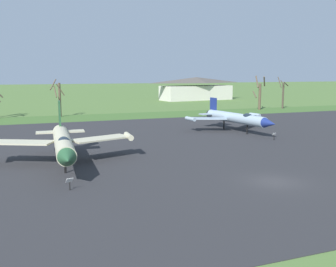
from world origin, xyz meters
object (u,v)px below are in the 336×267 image
at_px(jet_fighter_front_left, 236,118).
at_px(visitor_building, 196,89).
at_px(info_placard_front_right, 70,183).
at_px(jet_fighter_front_right, 63,142).
at_px(info_placard_front_left, 274,136).

relative_size(jet_fighter_front_left, visitor_building, 0.61).
height_order(info_placard_front_right, visitor_building, visitor_building).
bearing_deg(jet_fighter_front_left, jet_fighter_front_right, -153.97).
height_order(jet_fighter_front_left, info_placard_front_left, jet_fighter_front_left).
bearing_deg(jet_fighter_front_right, info_placard_front_right, -93.47).
relative_size(jet_fighter_front_left, info_placard_front_right, 15.73).
xyz_separation_m(info_placard_front_left, visitor_building, (23.86, 74.47, 2.96)).
xyz_separation_m(jet_fighter_front_left, visitor_building, (24.71, 66.46, 1.42)).
bearing_deg(jet_fighter_front_right, jet_fighter_front_left, 26.03).
height_order(jet_fighter_front_right, info_placard_front_right, jet_fighter_front_right).
bearing_deg(visitor_building, jet_fighter_front_left, -110.40).
height_order(info_placard_front_left, visitor_building, visitor_building).
relative_size(info_placard_front_left, visitor_building, 0.04).
relative_size(jet_fighter_front_left, jet_fighter_front_right, 0.96).
relative_size(info_placard_front_left, jet_fighter_front_right, 0.06).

